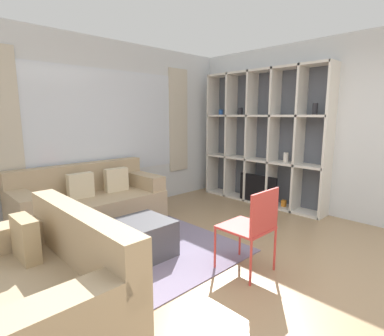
% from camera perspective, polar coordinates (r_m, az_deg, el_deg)
% --- Properties ---
extents(ground_plane, '(16.00, 16.00, 0.00)m').
position_cam_1_polar(ground_plane, '(3.02, 19.47, -21.63)').
color(ground_plane, '#9E7F5B').
extents(wall_back, '(5.87, 0.11, 2.70)m').
position_cam_1_polar(wall_back, '(4.95, -15.84, 7.37)').
color(wall_back, silver).
rests_on(wall_back, ground_plane).
extents(wall_right, '(0.07, 4.44, 2.70)m').
position_cam_1_polar(wall_right, '(5.44, 16.28, 7.48)').
color(wall_right, silver).
rests_on(wall_right, ground_plane).
extents(area_rug, '(2.98, 1.93, 0.01)m').
position_cam_1_polar(area_rug, '(3.43, -16.73, -17.29)').
color(area_rug, slate).
rests_on(area_rug, ground_plane).
extents(shelving_unit, '(0.35, 2.33, 2.32)m').
position_cam_1_polar(shelving_unit, '(5.41, 13.37, 5.23)').
color(shelving_unit, '#515660').
rests_on(shelving_unit, ground_plane).
extents(couch_main, '(1.96, 0.89, 0.87)m').
position_cam_1_polar(couch_main, '(4.44, -18.73, -6.66)').
color(couch_main, tan).
rests_on(couch_main, ground_plane).
extents(couch_side, '(0.89, 1.58, 0.87)m').
position_cam_1_polar(couch_side, '(2.52, -26.84, -20.43)').
color(couch_side, tan).
rests_on(couch_side, ground_plane).
extents(ottoman, '(0.64, 0.59, 0.41)m').
position_cam_1_polar(ottoman, '(3.44, -9.82, -13.20)').
color(ottoman, '#47474C').
rests_on(ottoman, ground_plane).
extents(folding_chair, '(0.44, 0.46, 0.86)m').
position_cam_1_polar(folding_chair, '(3.02, 11.56, -10.27)').
color(folding_chair, '#CC3D38').
rests_on(folding_chair, ground_plane).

